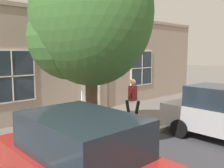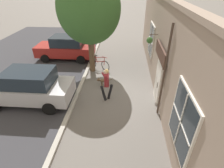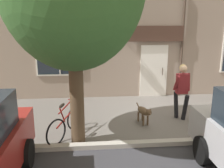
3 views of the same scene
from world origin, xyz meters
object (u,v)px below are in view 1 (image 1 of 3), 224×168
Objects in this scene: pedestrian_walking at (133,95)px; dog_on_leash at (116,118)px; street_tree_by_curb at (86,20)px; parked_car_nearest_curb at (87,165)px; leaning_bicycle at (75,135)px.

pedestrian_walking reaches higher than dog_on_leash.
street_tree_by_curb is 4.15m from parked_car_nearest_curb.
street_tree_by_curb is 1.37× the size of parked_car_nearest_curb.
parked_car_nearest_curb reaches higher than dog_on_leash.
pedestrian_walking is 1.44m from dog_on_leash.
pedestrian_walking is 0.30× the size of street_tree_by_curb.
street_tree_by_curb is (1.19, -3.26, 2.67)m from pedestrian_walking.
street_tree_by_curb reaches higher than parked_car_nearest_curb.
dog_on_leash is at bearing 105.05° from leaning_bicycle.
pedestrian_walking is 1.78× the size of dog_on_leash.
dog_on_leash is (0.29, -1.24, -0.68)m from pedestrian_walking.
dog_on_leash is 5.08m from parked_car_nearest_curb.
pedestrian_walking is 0.41× the size of parked_car_nearest_curb.
dog_on_leash is 0.17× the size of street_tree_by_curb.
street_tree_by_curb is (0.90, -2.02, 3.36)m from dog_on_leash.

